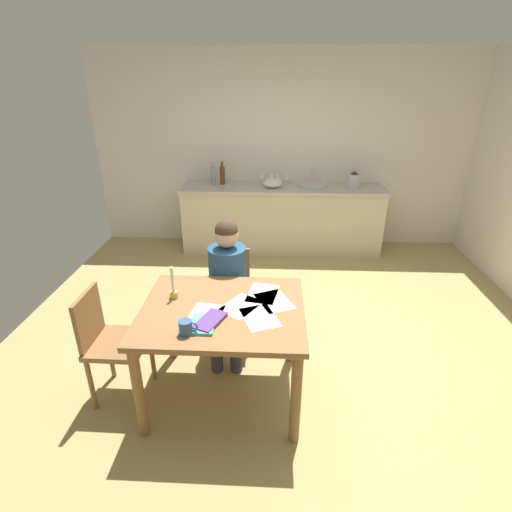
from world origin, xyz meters
The scene contains 25 objects.
ground_plane centered at (0.00, 0.00, -0.02)m, with size 5.20×5.20×0.04m, color tan.
wall_back centered at (0.00, 2.60, 1.30)m, with size 5.20×0.12×2.60m, color silver.
kitchen_counter centered at (0.00, 2.24, 0.45)m, with size 2.72×0.64×0.90m.
dining_table centered at (-0.45, -0.61, 0.65)m, with size 1.14×0.94×0.77m.
chair_at_table centered at (-0.49, 0.11, 0.48)m, with size 0.42×0.42×0.85m.
person_seated centered at (-0.48, -0.04, 0.68)m, with size 0.33×0.60×1.19m.
chair_side_empty centered at (-1.28, -0.65, 0.49)m, with size 0.40×0.40×0.87m.
coffee_mug centered at (-0.64, -0.91, 0.81)m, with size 0.12×0.08×0.09m.
candlestick centered at (-0.82, -0.48, 0.83)m, with size 0.06×0.06×0.25m.
book_magazine centered at (-0.55, -0.83, 0.78)m, with size 0.16×0.22×0.02m, color #55BDAA.
book_cookery centered at (-0.51, -0.79, 0.78)m, with size 0.13×0.25×0.03m, color #5C387D.
paper_letter centered at (-0.32, -0.58, 0.77)m, with size 0.21×0.30×0.00m, color white.
paper_bill centered at (-0.09, -0.50, 0.77)m, with size 0.21×0.30×0.00m, color white.
paper_envelope centered at (-0.55, -0.70, 0.77)m, with size 0.21×0.30×0.00m, color white.
paper_receipt centered at (-0.18, -0.39, 0.77)m, with size 0.21×0.30×0.00m, color white.
paper_notice centered at (-0.18, -0.71, 0.77)m, with size 0.21×0.30×0.00m, color white.
sink_unit centered at (0.40, 2.24, 0.92)m, with size 0.36×0.36×0.24m.
bottle_oil centered at (-0.94, 2.29, 1.03)m, with size 0.06×0.06×0.31m.
bottle_vinegar centered at (-0.82, 2.33, 1.03)m, with size 0.07×0.07×0.30m.
mixing_bowl centered at (-0.13, 2.20, 0.96)m, with size 0.25×0.25×0.11m, color white.
stovetop_kettle centered at (0.94, 2.24, 1.00)m, with size 0.18×0.18×0.22m.
wine_glass_near_sink centered at (0.05, 2.39, 1.01)m, with size 0.07×0.07×0.15m.
wine_glass_by_kettle centered at (-0.06, 2.39, 1.01)m, with size 0.07×0.07×0.15m.
wine_glass_back_left centered at (-0.16, 2.39, 1.01)m, with size 0.07×0.07×0.15m.
wine_glass_back_right centered at (-0.28, 2.39, 1.01)m, with size 0.07×0.07×0.15m.
Camera 1 is at (-0.10, -2.91, 2.23)m, focal length 27.30 mm.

